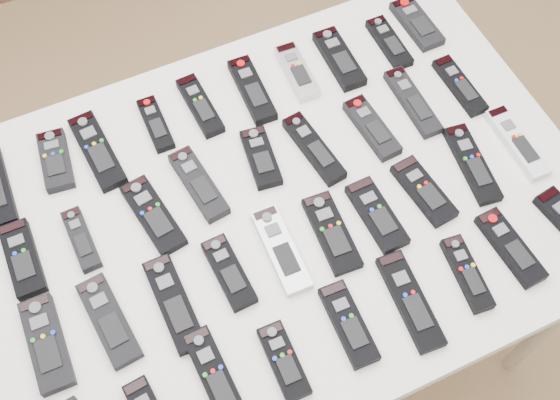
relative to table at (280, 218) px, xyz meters
name	(u,v)px	position (x,y,z in m)	size (l,w,h in m)	color
ground	(244,320)	(-0.09, 0.07, -0.72)	(4.00, 4.00, 0.00)	olive
table	(280,218)	(0.00, 0.00, 0.00)	(1.25, 0.88, 0.78)	white
remote_1	(56,161)	(-0.38, 0.29, 0.07)	(0.06, 0.14, 0.02)	black
remote_2	(97,151)	(-0.30, 0.27, 0.07)	(0.06, 0.20, 0.02)	black
remote_3	(156,124)	(-0.16, 0.29, 0.07)	(0.04, 0.14, 0.02)	black
remote_4	(200,106)	(-0.06, 0.29, 0.07)	(0.05, 0.16, 0.02)	black
remote_5	(252,90)	(0.06, 0.28, 0.07)	(0.05, 0.18, 0.02)	black
remote_6	(297,72)	(0.18, 0.29, 0.07)	(0.05, 0.16, 0.02)	#B7B7BC
remote_7	(339,59)	(0.28, 0.28, 0.07)	(0.06, 0.17, 0.02)	black
remote_8	(389,43)	(0.41, 0.28, 0.07)	(0.05, 0.15, 0.02)	black
remote_9	(417,23)	(0.50, 0.30, 0.07)	(0.06, 0.16, 0.02)	black
remote_10	(23,259)	(-0.50, 0.10, 0.07)	(0.06, 0.16, 0.02)	black
remote_11	(81,239)	(-0.39, 0.09, 0.07)	(0.04, 0.14, 0.02)	black
remote_12	(153,215)	(-0.24, 0.08, 0.07)	(0.06, 0.18, 0.02)	black
remote_13	(199,184)	(-0.13, 0.11, 0.07)	(0.05, 0.18, 0.02)	black
remote_14	(261,158)	(0.01, 0.11, 0.07)	(0.05, 0.14, 0.02)	black
remote_15	(314,149)	(0.12, 0.09, 0.07)	(0.05, 0.18, 0.02)	black
remote_16	(372,128)	(0.26, 0.08, 0.07)	(0.05, 0.16, 0.02)	black
remote_17	(413,102)	(0.37, 0.11, 0.07)	(0.05, 0.19, 0.02)	black
remote_18	(460,86)	(0.49, 0.10, 0.07)	(0.04, 0.16, 0.02)	black
remote_19	(47,344)	(-0.51, -0.09, 0.07)	(0.06, 0.18, 0.02)	black
remote_20	(109,321)	(-0.39, -0.09, 0.07)	(0.06, 0.18, 0.02)	black
remote_21	(174,303)	(-0.27, -0.11, 0.07)	(0.06, 0.20, 0.02)	black
remote_22	(229,272)	(-0.15, -0.10, 0.07)	(0.05, 0.15, 0.02)	black
remote_23	(281,250)	(-0.04, -0.10, 0.07)	(0.05, 0.19, 0.02)	#B7B7BC
remote_24	(332,233)	(0.06, -0.11, 0.07)	(0.06, 0.17, 0.02)	black
remote_25	(377,215)	(0.16, -0.11, 0.07)	(0.06, 0.16, 0.02)	black
remote_26	(424,191)	(0.28, -0.10, 0.07)	(0.06, 0.16, 0.02)	black
remote_27	(472,164)	(0.40, -0.09, 0.07)	(0.05, 0.19, 0.02)	black
remote_28	(517,143)	(0.52, -0.08, 0.07)	(0.05, 0.19, 0.02)	silver
remote_31	(216,378)	(-0.25, -0.27, 0.07)	(0.05, 0.19, 0.02)	black
remote_32	(284,361)	(-0.13, -0.30, 0.07)	(0.05, 0.14, 0.02)	black
remote_33	(349,324)	(0.01, -0.29, 0.07)	(0.05, 0.16, 0.02)	black
remote_34	(410,301)	(0.13, -0.29, 0.07)	(0.05, 0.20, 0.02)	black
remote_35	(467,274)	(0.26, -0.29, 0.07)	(0.04, 0.16, 0.02)	black
remote_36	(510,247)	(0.37, -0.28, 0.07)	(0.05, 0.17, 0.02)	black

